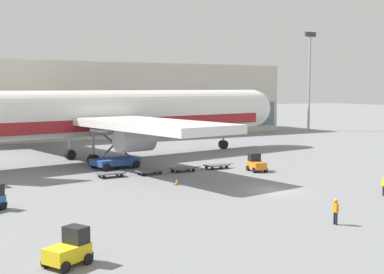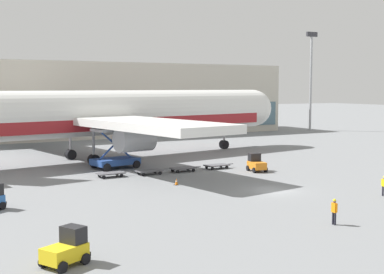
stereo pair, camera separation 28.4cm
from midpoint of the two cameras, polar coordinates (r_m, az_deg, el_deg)
The scene contains 14 objects.
ground_plane at distance 49.46m, azimuth 8.82°, elevation -5.70°, with size 400.00×400.00×0.00m, color slate.
terminal_building at distance 104.78m, azimuth -13.73°, elevation 3.86°, with size 90.00×18.20×14.00m.
light_mast at distance 119.73m, azimuth 12.65°, elevation 6.66°, with size 2.80×0.50×21.30m.
airplane_main at distance 69.76m, azimuth -9.17°, elevation 2.33°, with size 57.78×48.66×17.00m.
scissor_lift_loader at distance 62.76m, azimuth -8.07°, elevation -1.53°, with size 5.61×4.07×5.11m.
baggage_tug_foreground at distance 29.61m, azimuth -12.92°, elevation -11.55°, with size 2.81×2.46×2.00m.
baggage_tug_far at distance 60.42m, azimuth 6.99°, elevation -2.83°, with size 2.00×2.65×2.00m.
baggage_dolly_lead at distance 56.77m, azimuth -8.53°, elevation -3.87°, with size 3.71×1.54×0.48m.
baggage_dolly_second at distance 57.96m, azimuth -4.41°, elevation -3.64°, with size 3.71×1.54×0.48m.
baggage_dolly_third at distance 59.76m, azimuth -0.83°, elevation -3.35°, with size 3.71×1.54×0.48m.
baggage_dolly_trail at distance 62.00m, azimuth 2.80°, elevation -3.04°, with size 3.71×1.54×0.48m.
ground_crew_near at distance 38.18m, azimuth 15.15°, elevation -7.46°, with size 0.23×0.57×1.81m.
ground_crew_far at distance 49.33m, azimuth 19.96°, elevation -4.75°, with size 0.26×0.57×1.77m.
traffic_cone_near at distance 51.72m, azimuth -1.51°, elevation -4.80°, with size 0.40×0.40×0.65m.
Camera 2 is at (-29.82, -38.29, 9.41)m, focal length 50.00 mm.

